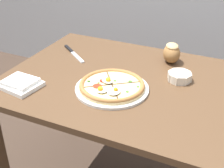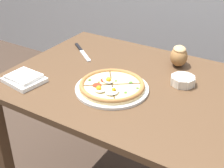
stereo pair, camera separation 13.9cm
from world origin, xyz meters
TOP-DOWN VIEW (x-y plane):
  - dining_table at (0.00, 0.00)m, footprint 1.30×0.86m
  - pizza at (-0.10, -0.11)m, footprint 0.33×0.33m
  - ramekin_bowl at (0.16, 0.10)m, footprint 0.12×0.12m
  - napkin_folded at (-0.49, -0.26)m, footprint 0.19×0.17m
  - bread_piece_near at (0.07, 0.28)m, footprint 0.13×0.14m
  - knife_main at (-0.46, 0.15)m, footprint 0.22×0.17m

SIDE VIEW (x-z plane):
  - dining_table at x=0.00m, z-range 0.28..1.04m
  - knife_main at x=-0.46m, z-range 0.76..0.77m
  - napkin_folded at x=-0.49m, z-range 0.76..0.80m
  - pizza at x=-0.10m, z-range 0.76..0.81m
  - ramekin_bowl at x=0.16m, z-range 0.77..0.81m
  - bread_piece_near at x=0.07m, z-range 0.77..0.87m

